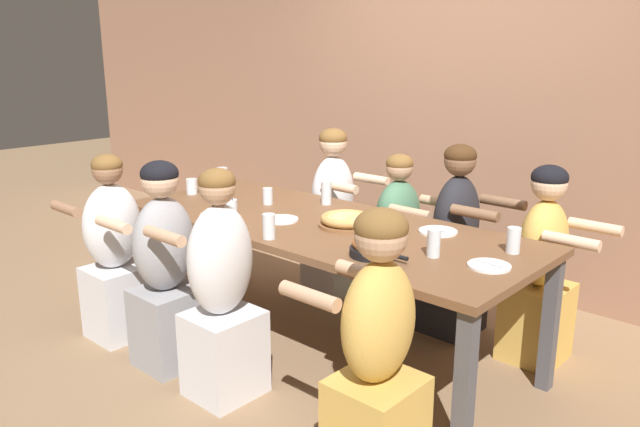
{
  "coord_description": "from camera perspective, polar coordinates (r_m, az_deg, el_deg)",
  "views": [
    {
      "loc": [
        2.27,
        -2.51,
        1.72
      ],
      "look_at": [
        0.0,
        0.0,
        0.81
      ],
      "focal_mm": 35.0,
      "sensor_mm": 36.0,
      "label": 1
    }
  ],
  "objects": [
    {
      "name": "drinking_glass_g",
      "position": [
        4.27,
        -11.65,
        2.44
      ],
      "size": [
        0.07,
        0.07,
        0.1
      ],
      "color": "silver",
      "rests_on": "dining_table"
    },
    {
      "name": "empty_plate_a",
      "position": [
        3.55,
        -3.55,
        -0.55
      ],
      "size": [
        0.19,
        0.19,
        0.02
      ],
      "color": "white",
      "rests_on": "dining_table"
    },
    {
      "name": "drinking_glass_c",
      "position": [
        3.12,
        17.28,
        -2.35
      ],
      "size": [
        0.07,
        0.07,
        0.13
      ],
      "color": "silver",
      "rests_on": "dining_table"
    },
    {
      "name": "drinking_glass_b",
      "position": [
        3.92,
        -4.81,
        1.59
      ],
      "size": [
        0.06,
        0.06,
        0.1
      ],
      "color": "silver",
      "rests_on": "dining_table"
    },
    {
      "name": "pizza_board_main",
      "position": [
        3.42,
        2.41,
        -0.64
      ],
      "size": [
        0.3,
        0.3,
        0.07
      ],
      "color": "brown",
      "rests_on": "dining_table"
    },
    {
      "name": "restaurant_back_panel",
      "position": [
        4.68,
        13.48,
        13.13
      ],
      "size": [
        10.0,
        0.06,
        3.2
      ],
      "primitive_type": "cube",
      "color": "#9E7056",
      "rests_on": "ground"
    },
    {
      "name": "diner_far_midright",
      "position": [
        3.88,
        12.28,
        -3.15
      ],
      "size": [
        0.51,
        0.4,
        1.17
      ],
      "rotation": [
        0.0,
        0.0,
        -1.57
      ],
      "color": "#232328",
      "rests_on": "ground"
    },
    {
      "name": "empty_plate_b",
      "position": [
        2.9,
        15.21,
        -4.63
      ],
      "size": [
        0.19,
        0.19,
        0.02
      ],
      "color": "white",
      "rests_on": "dining_table"
    },
    {
      "name": "skillet_bowl",
      "position": [
        2.95,
        4.79,
        -2.97
      ],
      "size": [
        0.31,
        0.21,
        0.12
      ],
      "color": "black",
      "rests_on": "dining_table"
    },
    {
      "name": "empty_plate_c",
      "position": [
        3.38,
        10.74,
        -1.62
      ],
      "size": [
        0.2,
        0.2,
        0.02
      ],
      "color": "white",
      "rests_on": "dining_table"
    },
    {
      "name": "diner_near_center",
      "position": [
        3.14,
        -9.0,
        -7.49
      ],
      "size": [
        0.51,
        0.4,
        1.17
      ],
      "rotation": [
        0.0,
        0.0,
        1.57
      ],
      "color": "silver",
      "rests_on": "ground"
    },
    {
      "name": "drinking_glass_f",
      "position": [
        2.97,
        10.35,
        -2.79
      ],
      "size": [
        0.06,
        0.06,
        0.13
      ],
      "color": "silver",
      "rests_on": "dining_table"
    },
    {
      "name": "cocktail_glass_blue",
      "position": [
        3.68,
        -8.12,
        0.46
      ],
      "size": [
        0.07,
        0.07,
        0.12
      ],
      "color": "silver",
      "rests_on": "dining_table"
    },
    {
      "name": "diner_far_midleft",
      "position": [
        4.42,
        1.2,
        -0.46
      ],
      "size": [
        0.51,
        0.4,
        1.18
      ],
      "rotation": [
        0.0,
        0.0,
        -1.57
      ],
      "color": "silver",
      "rests_on": "ground"
    },
    {
      "name": "dining_table",
      "position": [
        3.53,
        0.0,
        -1.85
      ],
      "size": [
        2.49,
        0.98,
        0.76
      ],
      "color": "brown",
      "rests_on": "ground"
    },
    {
      "name": "diner_near_right",
      "position": [
        2.53,
        5.22,
        -13.1
      ],
      "size": [
        0.51,
        0.4,
        1.15
      ],
      "rotation": [
        0.0,
        0.0,
        1.57
      ],
      "color": "gold",
      "rests_on": "ground"
    },
    {
      "name": "diner_near_left",
      "position": [
        3.93,
        -18.26,
        -3.74
      ],
      "size": [
        0.51,
        0.4,
        1.13
      ],
      "rotation": [
        0.0,
        0.0,
        1.57
      ],
      "color": "silver",
      "rests_on": "ground"
    },
    {
      "name": "drinking_glass_d",
      "position": [
        3.21,
        -4.69,
        -1.32
      ],
      "size": [
        0.07,
        0.07,
        0.13
      ],
      "color": "silver",
      "rests_on": "dining_table"
    },
    {
      "name": "diner_far_center",
      "position": [
        4.11,
        7.09,
        -2.71
      ],
      "size": [
        0.51,
        0.4,
        1.07
      ],
      "rotation": [
        0.0,
        0.0,
        -1.57
      ],
      "color": "#477556",
      "rests_on": "ground"
    },
    {
      "name": "ground_plane",
      "position": [
        3.79,
        0.0,
        -11.96
      ],
      "size": [
        18.0,
        18.0,
        0.0
      ],
      "primitive_type": "plane",
      "color": "#896B4C",
      "rests_on": "ground"
    },
    {
      "name": "diner_far_right",
      "position": [
        3.67,
        19.57,
        -5.16
      ],
      "size": [
        0.51,
        0.4,
        1.12
      ],
      "rotation": [
        0.0,
        0.0,
        -1.57
      ],
      "color": "gold",
      "rests_on": "ground"
    },
    {
      "name": "drinking_glass_a",
      "position": [
        3.9,
        0.59,
        1.89
      ],
      "size": [
        0.06,
        0.06,
        0.15
      ],
      "color": "silver",
      "rests_on": "dining_table"
    },
    {
      "name": "diner_near_midleft",
      "position": [
        3.5,
        -13.92,
        -5.36
      ],
      "size": [
        0.51,
        0.4,
        1.15
      ],
      "rotation": [
        0.0,
        0.0,
        1.57
      ],
      "color": "#99999E",
      "rests_on": "ground"
    },
    {
      "name": "drinking_glass_e",
      "position": [
        4.49,
        -8.91,
        3.25
      ],
      "size": [
        0.08,
        0.08,
        0.13
      ],
      "color": "silver",
      "rests_on": "dining_table"
    }
  ]
}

